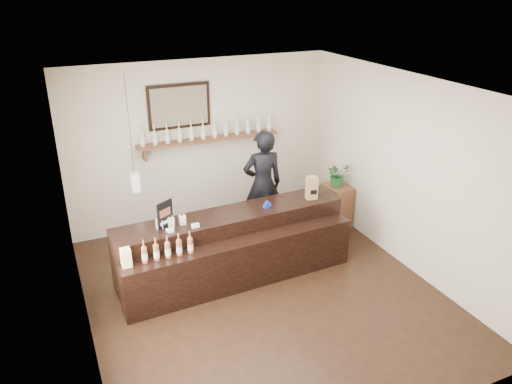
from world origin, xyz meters
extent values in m
plane|color=black|center=(0.00, 0.00, 0.00)|extent=(5.00, 5.00, 0.00)
plane|color=beige|center=(0.00, 2.50, 1.40)|extent=(4.50, 0.00, 4.50)
plane|color=beige|center=(0.00, -2.50, 1.40)|extent=(4.50, 0.00, 4.50)
plane|color=beige|center=(-2.25, 0.00, 1.40)|extent=(0.00, 5.00, 5.00)
plane|color=beige|center=(2.25, 0.00, 1.40)|extent=(0.00, 5.00, 5.00)
plane|color=white|center=(0.00, 0.00, 2.80)|extent=(5.00, 5.00, 0.00)
cube|color=#58311E|center=(0.10, 2.37, 1.50)|extent=(2.40, 0.25, 0.04)
cube|color=#58311E|center=(-0.98, 2.40, 1.38)|extent=(0.04, 0.20, 0.20)
cube|color=#58311E|center=(1.18, 2.40, 1.38)|extent=(0.04, 0.20, 0.20)
cube|color=black|center=(-0.35, 2.47, 2.08)|extent=(1.02, 0.04, 0.72)
cube|color=#403529|center=(-0.35, 2.44, 2.08)|extent=(0.92, 0.01, 0.62)
cube|color=white|center=(-1.30, 1.60, 1.25)|extent=(0.12, 0.12, 0.28)
cylinder|color=black|center=(-1.30, 1.60, 2.09)|extent=(0.01, 0.01, 1.41)
cylinder|color=beige|center=(-1.00, 2.37, 1.62)|extent=(0.07, 0.07, 0.20)
cone|color=beige|center=(-1.00, 2.37, 1.75)|extent=(0.07, 0.07, 0.05)
cylinder|color=beige|center=(-1.00, 2.37, 1.81)|extent=(0.02, 0.02, 0.07)
cylinder|color=yellow|center=(-1.00, 2.37, 1.86)|extent=(0.03, 0.03, 0.02)
cylinder|color=white|center=(-1.00, 2.37, 1.60)|extent=(0.07, 0.07, 0.09)
cylinder|color=beige|center=(-0.80, 2.37, 1.62)|extent=(0.07, 0.07, 0.20)
cone|color=beige|center=(-0.80, 2.37, 1.75)|extent=(0.07, 0.07, 0.05)
cylinder|color=beige|center=(-0.80, 2.37, 1.81)|extent=(0.02, 0.02, 0.07)
cylinder|color=yellow|center=(-0.80, 2.37, 1.86)|extent=(0.03, 0.03, 0.02)
cylinder|color=white|center=(-0.80, 2.37, 1.60)|extent=(0.07, 0.07, 0.09)
cylinder|color=beige|center=(-0.60, 2.37, 1.62)|extent=(0.07, 0.07, 0.20)
cone|color=beige|center=(-0.60, 2.37, 1.75)|extent=(0.07, 0.07, 0.05)
cylinder|color=beige|center=(-0.60, 2.37, 1.81)|extent=(0.02, 0.02, 0.07)
cylinder|color=yellow|center=(-0.60, 2.37, 1.86)|extent=(0.03, 0.03, 0.02)
cylinder|color=white|center=(-0.60, 2.37, 1.60)|extent=(0.07, 0.07, 0.09)
cylinder|color=beige|center=(-0.40, 2.37, 1.62)|extent=(0.07, 0.07, 0.20)
cone|color=beige|center=(-0.40, 2.37, 1.75)|extent=(0.07, 0.07, 0.05)
cylinder|color=beige|center=(-0.40, 2.37, 1.81)|extent=(0.02, 0.02, 0.07)
cylinder|color=yellow|center=(-0.40, 2.37, 1.86)|extent=(0.03, 0.03, 0.02)
cylinder|color=white|center=(-0.40, 2.37, 1.60)|extent=(0.07, 0.07, 0.09)
cylinder|color=beige|center=(-0.20, 2.37, 1.62)|extent=(0.07, 0.07, 0.20)
cone|color=beige|center=(-0.20, 2.37, 1.75)|extent=(0.07, 0.07, 0.05)
cylinder|color=beige|center=(-0.20, 2.37, 1.81)|extent=(0.02, 0.02, 0.07)
cylinder|color=yellow|center=(-0.20, 2.37, 1.86)|extent=(0.03, 0.03, 0.02)
cylinder|color=white|center=(-0.20, 2.37, 1.60)|extent=(0.07, 0.07, 0.09)
cylinder|color=beige|center=(0.00, 2.37, 1.62)|extent=(0.07, 0.07, 0.20)
cone|color=beige|center=(0.00, 2.37, 1.75)|extent=(0.07, 0.07, 0.05)
cylinder|color=beige|center=(0.00, 2.37, 1.81)|extent=(0.02, 0.02, 0.07)
cylinder|color=yellow|center=(0.00, 2.37, 1.86)|extent=(0.03, 0.03, 0.02)
cylinder|color=white|center=(0.00, 2.37, 1.60)|extent=(0.07, 0.07, 0.09)
cylinder|color=beige|center=(0.20, 2.37, 1.62)|extent=(0.07, 0.07, 0.20)
cone|color=beige|center=(0.20, 2.37, 1.75)|extent=(0.07, 0.07, 0.05)
cylinder|color=beige|center=(0.20, 2.37, 1.81)|extent=(0.02, 0.02, 0.07)
cylinder|color=yellow|center=(0.20, 2.37, 1.86)|extent=(0.03, 0.03, 0.02)
cylinder|color=white|center=(0.20, 2.37, 1.60)|extent=(0.07, 0.07, 0.09)
cylinder|color=beige|center=(0.40, 2.37, 1.62)|extent=(0.07, 0.07, 0.20)
cone|color=beige|center=(0.40, 2.37, 1.75)|extent=(0.07, 0.07, 0.05)
cylinder|color=beige|center=(0.40, 2.37, 1.81)|extent=(0.02, 0.02, 0.07)
cylinder|color=yellow|center=(0.40, 2.37, 1.86)|extent=(0.03, 0.03, 0.02)
cylinder|color=white|center=(0.40, 2.37, 1.60)|extent=(0.07, 0.07, 0.09)
cylinder|color=beige|center=(0.60, 2.37, 1.62)|extent=(0.07, 0.07, 0.20)
cone|color=beige|center=(0.60, 2.37, 1.75)|extent=(0.07, 0.07, 0.05)
cylinder|color=beige|center=(0.60, 2.37, 1.81)|extent=(0.02, 0.02, 0.07)
cylinder|color=yellow|center=(0.60, 2.37, 1.86)|extent=(0.03, 0.03, 0.02)
cylinder|color=white|center=(0.60, 2.37, 1.60)|extent=(0.07, 0.07, 0.09)
cylinder|color=beige|center=(0.80, 2.37, 1.62)|extent=(0.07, 0.07, 0.20)
cone|color=beige|center=(0.80, 2.37, 1.75)|extent=(0.07, 0.07, 0.05)
cylinder|color=beige|center=(0.80, 2.37, 1.81)|extent=(0.02, 0.02, 0.07)
cylinder|color=yellow|center=(0.80, 2.37, 1.86)|extent=(0.03, 0.03, 0.02)
cylinder|color=white|center=(0.80, 2.37, 1.60)|extent=(0.07, 0.07, 0.09)
cylinder|color=beige|center=(1.00, 2.37, 1.62)|extent=(0.07, 0.07, 0.20)
cone|color=beige|center=(1.00, 2.37, 1.75)|extent=(0.07, 0.07, 0.05)
cylinder|color=beige|center=(1.00, 2.37, 1.81)|extent=(0.02, 0.02, 0.07)
cylinder|color=yellow|center=(1.00, 2.37, 1.86)|extent=(0.03, 0.03, 0.02)
cylinder|color=white|center=(1.00, 2.37, 1.60)|extent=(0.07, 0.07, 0.09)
cylinder|color=beige|center=(1.20, 2.37, 1.62)|extent=(0.07, 0.07, 0.20)
cone|color=beige|center=(1.20, 2.37, 1.75)|extent=(0.07, 0.07, 0.05)
cylinder|color=beige|center=(1.20, 2.37, 1.81)|extent=(0.02, 0.02, 0.07)
cylinder|color=yellow|center=(1.20, 2.37, 1.86)|extent=(0.03, 0.03, 0.02)
cylinder|color=white|center=(1.20, 2.37, 1.60)|extent=(0.07, 0.07, 0.09)
cube|color=black|center=(-0.17, 0.70, 0.47)|extent=(3.35, 0.75, 0.93)
cube|color=black|center=(-0.17, 0.26, 0.35)|extent=(3.34, 0.45, 0.70)
cube|color=white|center=(-1.10, 0.48, 0.96)|extent=(0.10, 0.04, 0.05)
cube|color=white|center=(-0.76, 0.48, 0.96)|extent=(0.10, 0.04, 0.05)
cube|color=#DED288|center=(-1.72, 0.26, 0.76)|extent=(0.12, 0.12, 0.12)
cube|color=#DED288|center=(-1.72, 0.26, 0.88)|extent=(0.12, 0.12, 0.12)
cube|color=beige|center=(-1.20, 0.65, 0.99)|extent=(0.08, 0.08, 0.13)
cube|color=beige|center=(-1.20, 0.61, 0.99)|extent=(0.07, 0.00, 0.06)
cylinder|color=black|center=(-1.20, 0.65, 1.07)|extent=(0.02, 0.02, 0.03)
cube|color=beige|center=(-1.04, 0.65, 0.99)|extent=(0.08, 0.08, 0.13)
cube|color=beige|center=(-1.04, 0.61, 0.99)|extent=(0.07, 0.00, 0.06)
cylinder|color=black|center=(-1.04, 0.65, 1.07)|extent=(0.02, 0.02, 0.03)
cube|color=beige|center=(-0.89, 0.65, 0.99)|extent=(0.08, 0.08, 0.13)
cube|color=beige|center=(-0.89, 0.61, 0.99)|extent=(0.07, 0.00, 0.06)
cylinder|color=black|center=(-0.89, 0.65, 1.07)|extent=(0.02, 0.02, 0.03)
cylinder|color=brown|center=(-1.49, 0.26, 0.81)|extent=(0.07, 0.07, 0.20)
cone|color=brown|center=(-1.49, 0.26, 0.93)|extent=(0.07, 0.07, 0.05)
cylinder|color=brown|center=(-1.49, 0.26, 0.99)|extent=(0.02, 0.02, 0.07)
cylinder|color=black|center=(-1.49, 0.26, 1.04)|extent=(0.03, 0.03, 0.02)
cylinder|color=white|center=(-1.49, 0.26, 0.79)|extent=(0.07, 0.07, 0.09)
cylinder|color=brown|center=(-1.35, 0.26, 0.81)|extent=(0.07, 0.07, 0.20)
cone|color=brown|center=(-1.35, 0.26, 0.93)|extent=(0.07, 0.07, 0.05)
cylinder|color=brown|center=(-1.35, 0.26, 0.99)|extent=(0.02, 0.02, 0.07)
cylinder|color=black|center=(-1.35, 0.26, 1.04)|extent=(0.03, 0.03, 0.02)
cylinder|color=white|center=(-1.35, 0.26, 0.79)|extent=(0.07, 0.07, 0.09)
cylinder|color=brown|center=(-1.20, 0.26, 0.81)|extent=(0.07, 0.07, 0.20)
cone|color=brown|center=(-1.20, 0.26, 0.93)|extent=(0.07, 0.07, 0.05)
cylinder|color=brown|center=(-1.20, 0.26, 0.99)|extent=(0.02, 0.02, 0.07)
cylinder|color=black|center=(-1.20, 0.26, 1.04)|extent=(0.03, 0.03, 0.02)
cylinder|color=white|center=(-1.20, 0.26, 0.79)|extent=(0.07, 0.07, 0.09)
cylinder|color=brown|center=(-1.05, 0.26, 0.81)|extent=(0.07, 0.07, 0.20)
cone|color=brown|center=(-1.05, 0.26, 0.93)|extent=(0.07, 0.07, 0.05)
cylinder|color=brown|center=(-1.05, 0.26, 0.99)|extent=(0.02, 0.02, 0.07)
cylinder|color=black|center=(-1.05, 0.26, 1.04)|extent=(0.03, 0.03, 0.02)
cylinder|color=white|center=(-1.05, 0.26, 0.79)|extent=(0.07, 0.07, 0.09)
cylinder|color=brown|center=(-0.91, 0.26, 0.81)|extent=(0.07, 0.07, 0.20)
cone|color=brown|center=(-0.91, 0.26, 0.93)|extent=(0.07, 0.07, 0.05)
cylinder|color=brown|center=(-0.91, 0.26, 0.99)|extent=(0.02, 0.02, 0.07)
cylinder|color=black|center=(-0.91, 0.26, 1.04)|extent=(0.03, 0.03, 0.02)
cylinder|color=white|center=(-0.91, 0.26, 0.79)|extent=(0.07, 0.07, 0.09)
cube|color=black|center=(-1.11, 0.66, 1.11)|extent=(0.24, 0.15, 0.37)
cube|color=brown|center=(-1.11, 0.64, 1.15)|extent=(0.17, 0.10, 0.11)
cube|color=white|center=(-1.11, 0.64, 1.01)|extent=(0.17, 0.10, 0.04)
cube|color=#956C48|center=(1.11, 0.68, 1.11)|extent=(0.18, 0.15, 0.35)
cube|color=black|center=(1.11, 0.62, 1.06)|extent=(0.10, 0.02, 0.07)
cube|color=#1831AB|center=(0.37, 0.67, 0.96)|extent=(0.12, 0.07, 0.05)
cylinder|color=#1831AB|center=(0.37, 0.67, 1.00)|extent=(0.07, 0.04, 0.06)
cube|color=#58311E|center=(2.00, 1.35, 0.36)|extent=(0.41, 0.53, 0.73)
imported|color=#255D2A|center=(2.00, 1.35, 0.94)|extent=(0.38, 0.33, 0.42)
imported|color=black|center=(0.71, 1.55, 1.02)|extent=(0.78, 0.55, 2.03)
camera|label=1|loc=(-2.40, -5.20, 3.97)|focal=35.00mm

